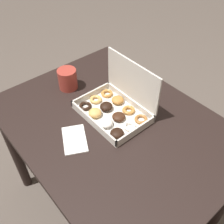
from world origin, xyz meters
TOP-DOWN VIEW (x-y plane):
  - ground_plane at (0.00, 0.00)m, footprint 8.00×8.00m
  - dining_table at (0.00, 0.00)m, footprint 1.06×0.80m
  - donut_box at (-0.04, 0.05)m, footprint 0.32×0.23m
  - coffee_mug at (-0.34, -0.01)m, footprint 0.09×0.09m
  - paper_napkin at (-0.03, -0.19)m, footprint 0.18×0.15m

SIDE VIEW (x-z plane):
  - ground_plane at x=0.00m, z-range 0.00..0.00m
  - dining_table at x=0.00m, z-range 0.26..0.99m
  - paper_napkin at x=-0.03m, z-range 0.73..0.74m
  - donut_box at x=-0.04m, z-range 0.66..0.89m
  - coffee_mug at x=-0.34m, z-range 0.73..0.84m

